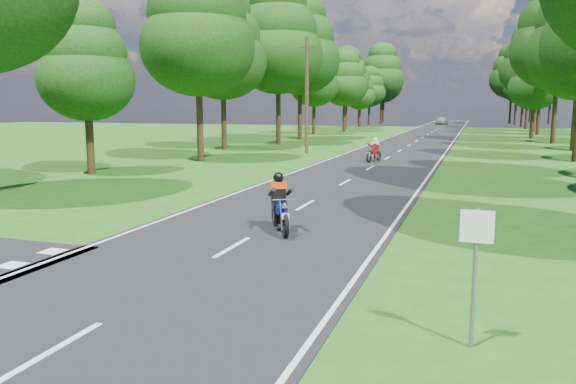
% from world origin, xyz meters
% --- Properties ---
extents(ground, '(160.00, 160.00, 0.00)m').
position_xyz_m(ground, '(0.00, 0.00, 0.00)').
color(ground, '#1E4F12').
rests_on(ground, ground).
extents(main_road, '(7.00, 140.00, 0.02)m').
position_xyz_m(main_road, '(0.00, 50.00, 0.01)').
color(main_road, black).
rests_on(main_road, ground).
extents(road_markings, '(7.40, 140.00, 0.01)m').
position_xyz_m(road_markings, '(-0.14, 48.13, 0.02)').
color(road_markings, silver).
rests_on(road_markings, main_road).
extents(treeline, '(40.00, 115.35, 14.78)m').
position_xyz_m(treeline, '(1.43, 60.06, 8.25)').
color(treeline, black).
rests_on(treeline, ground).
extents(telegraph_pole, '(1.20, 0.26, 8.00)m').
position_xyz_m(telegraph_pole, '(-6.00, 28.00, 4.07)').
color(telegraph_pole, '#382616').
rests_on(telegraph_pole, ground).
extents(road_sign, '(0.45, 0.07, 2.00)m').
position_xyz_m(road_sign, '(5.50, -2.01, 1.34)').
color(road_sign, slate).
rests_on(road_sign, ground).
extents(rider_near_blue, '(1.49, 1.97, 1.59)m').
position_xyz_m(rider_near_blue, '(0.51, 3.99, 0.81)').
color(rider_near_blue, '#0D1493').
rests_on(rider_near_blue, main_road).
extents(rider_far_red, '(0.95, 1.80, 1.43)m').
position_xyz_m(rider_far_red, '(-0.41, 23.45, 0.74)').
color(rider_far_red, maroon).
rests_on(rider_far_red, main_road).
extents(distant_car, '(2.21, 4.22, 1.37)m').
position_xyz_m(distant_car, '(-0.58, 90.72, 0.70)').
color(distant_car, '#ADAFB4').
rests_on(distant_car, main_road).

